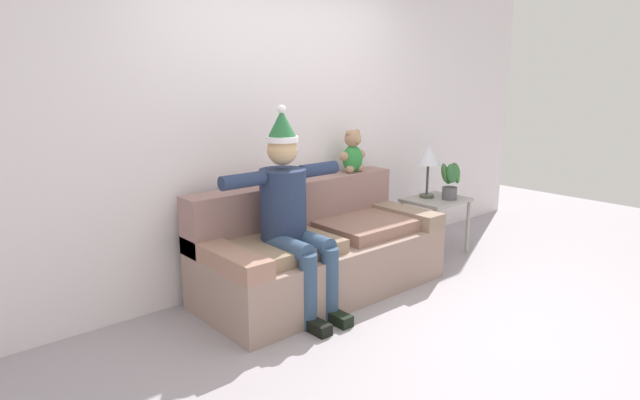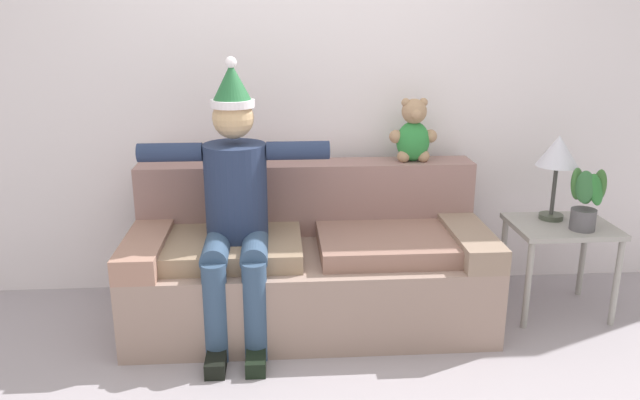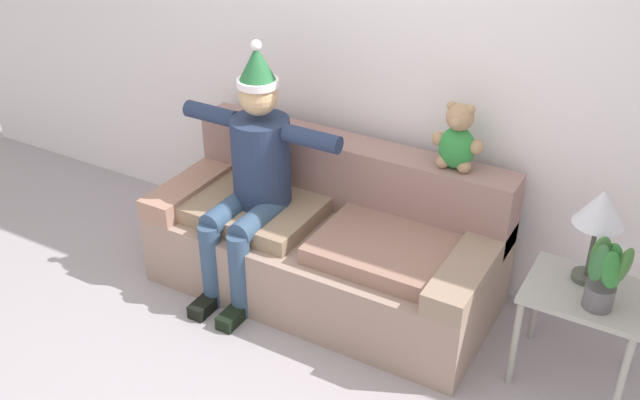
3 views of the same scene
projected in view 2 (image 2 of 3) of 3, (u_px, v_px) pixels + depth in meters
name	position (u px, v px, depth m)	size (l,w,h in m)	color
back_wall	(304.00, 76.00, 3.85)	(7.00, 0.10, 2.70)	white
couch	(309.00, 262.00, 3.64)	(2.01, 0.89, 0.87)	gray
person_seated	(235.00, 201.00, 3.33)	(1.02, 0.77, 1.51)	#233050
teddy_bear	(413.00, 133.00, 3.74)	(0.29, 0.17, 0.38)	#2E873D
side_table	(561.00, 237.00, 3.66)	(0.57, 0.47, 0.55)	#9F9B96
table_lamp	(558.00, 155.00, 3.61)	(0.24, 0.24, 0.50)	#434A3C
potted_plant	(587.00, 197.00, 3.49)	(0.22, 0.24, 0.37)	#575559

